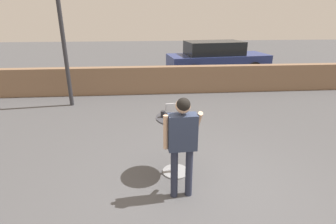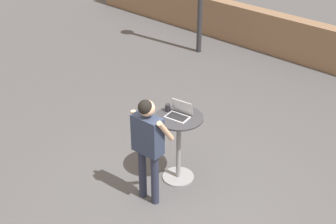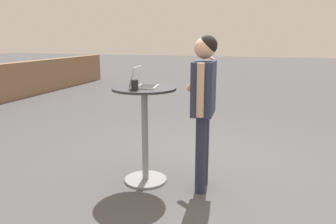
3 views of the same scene
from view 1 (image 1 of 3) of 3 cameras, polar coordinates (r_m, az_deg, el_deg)
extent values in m
plane|color=#4C4C4F|center=(4.47, 8.11, -16.41)|extent=(50.00, 50.00, 0.00)
cube|color=#84664C|center=(9.43, 0.73, 7.08)|extent=(15.37, 0.35, 0.95)
cylinder|color=gray|center=(4.84, 1.69, -12.80)|extent=(0.47, 0.47, 0.03)
cylinder|color=gray|center=(4.57, 1.76, -7.33)|extent=(0.07, 0.07, 1.02)
cylinder|color=#333338|center=(4.36, 1.83, -1.25)|extent=(0.69, 0.69, 0.02)
cube|color=#B7BABF|center=(4.31, 1.89, -1.16)|extent=(0.35, 0.25, 0.02)
cube|color=black|center=(4.31, 1.90, -1.04)|extent=(0.30, 0.21, 0.00)
cube|color=#B7BABF|center=(4.39, 1.45, 0.80)|extent=(0.33, 0.11, 0.21)
cube|color=white|center=(4.39, 1.47, 0.79)|extent=(0.30, 0.10, 0.18)
cylinder|color=#232328|center=(4.32, -1.15, -0.46)|extent=(0.07, 0.07, 0.11)
torus|color=#232328|center=(4.33, -0.48, -0.41)|extent=(0.05, 0.01, 0.05)
cylinder|color=#282D42|center=(4.08, 1.36, -13.20)|extent=(0.11, 0.11, 0.82)
cylinder|color=#282D42|center=(4.11, 4.58, -12.92)|extent=(0.11, 0.11, 0.82)
cube|color=#2D3851|center=(3.76, 3.17, -4.40)|extent=(0.42, 0.23, 0.54)
sphere|color=#DBAD89|center=(3.61, 3.29, 1.34)|extent=(0.21, 0.21, 0.21)
sphere|color=black|center=(3.58, 3.38, 1.60)|extent=(0.20, 0.20, 0.20)
cylinder|color=#DBAD89|center=(3.72, -0.50, -4.44)|extent=(0.07, 0.07, 0.51)
cylinder|color=#DBAD89|center=(3.83, 6.54, -2.11)|extent=(0.09, 0.31, 0.40)
cube|color=navy|center=(12.37, 10.79, 10.74)|extent=(4.68, 2.21, 0.64)
cube|color=black|center=(12.20, 9.98, 13.56)|extent=(2.65, 1.75, 0.59)
cylinder|color=black|center=(13.70, 14.91, 10.13)|extent=(0.73, 0.31, 0.71)
cylinder|color=black|center=(12.37, 18.14, 8.74)|extent=(0.73, 0.31, 0.71)
cylinder|color=black|center=(12.68, 3.42, 9.98)|extent=(0.73, 0.31, 0.71)
cylinder|color=black|center=(11.23, 5.59, 8.54)|extent=(0.73, 0.31, 0.71)
cylinder|color=#2D2D33|center=(8.36, -21.66, 13.10)|extent=(0.12, 0.12, 3.58)
camera|label=2|loc=(4.50, 97.01, 22.13)|focal=50.00mm
camera|label=3|loc=(4.05, -47.37, -1.86)|focal=35.00mm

